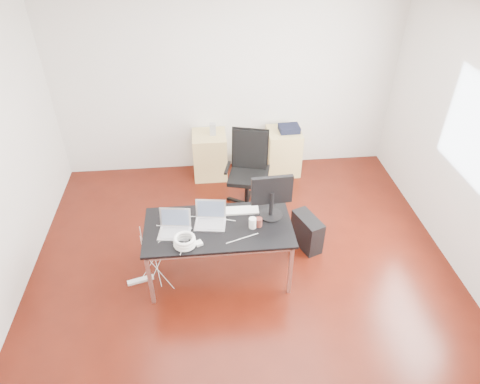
{
  "coord_description": "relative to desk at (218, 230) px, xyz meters",
  "views": [
    {
      "loc": [
        -0.39,
        -3.4,
        3.76
      ],
      "look_at": [
        0.0,
        0.55,
        0.85
      ],
      "focal_mm": 32.0,
      "sensor_mm": 36.0,
      "label": 1
    }
  ],
  "objects": [
    {
      "name": "room_shell",
      "position": [
        0.32,
        -0.11,
        0.73
      ],
      "size": [
        5.0,
        5.0,
        5.0
      ],
      "color": "#380D06",
      "rests_on": "ground"
    },
    {
      "name": "desk",
      "position": [
        0.0,
        0.0,
        0.0
      ],
      "size": [
        1.6,
        0.8,
        0.73
      ],
      "color": "black",
      "rests_on": "ground"
    },
    {
      "name": "office_chair",
      "position": [
        0.48,
        1.33,
        -0.07
      ],
      "size": [
        0.58,
        0.6,
        1.08
      ],
      "rotation": [
        0.0,
        0.0,
        -0.26
      ],
      "color": "black",
      "rests_on": "ground"
    },
    {
      "name": "filing_cabinet_left",
      "position": [
        -0.02,
        2.12,
        -0.33
      ],
      "size": [
        0.5,
        0.5,
        0.7
      ],
      "primitive_type": "cube",
      "color": "tan",
      "rests_on": "ground"
    },
    {
      "name": "filing_cabinet_right",
      "position": [
        1.12,
        2.12,
        -0.33
      ],
      "size": [
        0.5,
        0.5,
        0.7
      ],
      "primitive_type": "cube",
      "color": "tan",
      "rests_on": "ground"
    },
    {
      "name": "pc_tower",
      "position": [
        1.11,
        0.38,
        -0.46
      ],
      "size": [
        0.35,
        0.49,
        0.44
      ],
      "primitive_type": "cube",
      "rotation": [
        0.0,
        0.0,
        0.37
      ],
      "color": "black",
      "rests_on": "ground"
    },
    {
      "name": "wastebasket",
      "position": [
        0.55,
        2.12,
        -0.54
      ],
      "size": [
        0.28,
        0.28,
        0.28
      ],
      "primitive_type": "cylinder",
      "rotation": [
        0.0,
        0.0,
        -0.17
      ],
      "color": "black",
      "rests_on": "ground"
    },
    {
      "name": "power_strip",
      "position": [
        -0.92,
        -0.03,
        -0.66
      ],
      "size": [
        0.31,
        0.14,
        0.04
      ],
      "primitive_type": "cube",
      "rotation": [
        0.0,
        0.0,
        0.27
      ],
      "color": "white",
      "rests_on": "ground"
    },
    {
      "name": "laptop_left",
      "position": [
        -0.46,
        -0.03,
        0.11
      ],
      "size": [
        0.36,
        0.3,
        0.23
      ],
      "rotation": [
        0.0,
        0.0,
        -0.14
      ],
      "color": "silver",
      "rests_on": "desk"
    },
    {
      "name": "laptop_right",
      "position": [
        -0.08,
        0.08,
        0.11
      ],
      "size": [
        0.36,
        0.3,
        0.23
      ],
      "rotation": [
        0.0,
        0.0,
        -0.15
      ],
      "color": "silver",
      "rests_on": "desk"
    },
    {
      "name": "monitor",
      "position": [
        0.59,
        0.14,
        0.34
      ],
      "size": [
        0.45,
        0.26,
        0.51
      ],
      "rotation": [
        0.0,
        0.0,
        0.06
      ],
      "color": "black",
      "rests_on": "desk"
    },
    {
      "name": "keyboard",
      "position": [
        0.25,
        0.24,
        0.06
      ],
      "size": [
        0.44,
        0.15,
        0.02
      ],
      "primitive_type": "cube",
      "rotation": [
        0.0,
        0.0,
        -0.02
      ],
      "color": "white",
      "rests_on": "desk"
    },
    {
      "name": "cup_white",
      "position": [
        0.37,
        -0.05,
        0.11
      ],
      "size": [
        0.08,
        0.08,
        0.12
      ],
      "primitive_type": "cylinder",
      "rotation": [
        0.0,
        0.0,
        -0.01
      ],
      "color": "white",
      "rests_on": "desk"
    },
    {
      "name": "cup_brown",
      "position": [
        0.44,
        -0.03,
        0.1
      ],
      "size": [
        0.08,
        0.08,
        0.1
      ],
      "primitive_type": "cylinder",
      "rotation": [
        0.0,
        0.0,
        0.12
      ],
      "color": "maroon",
      "rests_on": "desk"
    },
    {
      "name": "cable_coil",
      "position": [
        -0.35,
        -0.26,
        0.11
      ],
      "size": [
        0.24,
        0.24,
        0.11
      ],
      "rotation": [
        0.0,
        0.0,
        -0.37
      ],
      "color": "white",
      "rests_on": "desk"
    },
    {
      "name": "power_adapter",
      "position": [
        -0.21,
        -0.26,
        0.07
      ],
      "size": [
        0.09,
        0.09,
        0.03
      ],
      "primitive_type": "cube",
      "rotation": [
        0.0,
        0.0,
        0.4
      ],
      "color": "white",
      "rests_on": "desk"
    },
    {
      "name": "speaker",
      "position": [
        0.04,
        2.12,
        0.11
      ],
      "size": [
        0.09,
        0.08,
        0.18
      ],
      "primitive_type": "cube",
      "rotation": [
        0.0,
        0.0,
        -0.05
      ],
      "color": "#9E9E9E",
      "rests_on": "filing_cabinet_left"
    },
    {
      "name": "navy_garment",
      "position": [
        1.18,
        2.11,
        0.07
      ],
      "size": [
        0.31,
        0.25,
        0.09
      ],
      "primitive_type": "cube",
      "rotation": [
        0.0,
        0.0,
        0.04
      ],
      "color": "black",
      "rests_on": "filing_cabinet_right"
    }
  ]
}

